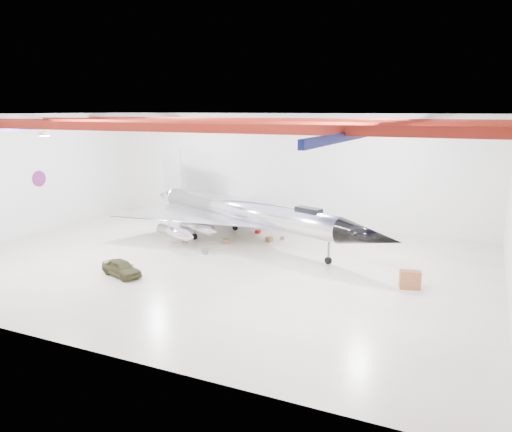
% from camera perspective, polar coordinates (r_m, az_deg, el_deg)
% --- Properties ---
extents(floor, '(40.00, 40.00, 0.00)m').
position_cam_1_polar(floor, '(38.19, -4.71, -5.26)').
color(floor, beige).
rests_on(floor, ground).
extents(wall_back, '(40.00, 0.00, 40.00)m').
position_cam_1_polar(wall_back, '(50.40, 3.61, 5.38)').
color(wall_back, silver).
rests_on(wall_back, floor).
extents(wall_left, '(0.00, 30.00, 30.00)m').
position_cam_1_polar(wall_left, '(49.86, -25.34, 4.17)').
color(wall_left, silver).
rests_on(wall_left, floor).
extents(ceiling, '(40.00, 40.00, 0.00)m').
position_cam_1_polar(ceiling, '(36.47, -5.01, 11.48)').
color(ceiling, '#0A0F38').
rests_on(ceiling, wall_back).
extents(ceiling_structure, '(39.50, 29.50, 1.08)m').
position_cam_1_polar(ceiling_structure, '(36.48, -4.99, 10.42)').
color(ceiling_structure, maroon).
rests_on(ceiling_structure, ceiling).
extents(wall_roundel, '(0.10, 1.50, 1.50)m').
position_cam_1_polar(wall_roundel, '(51.17, -23.55, 3.93)').
color(wall_roundel, '#B21414').
rests_on(wall_roundel, wall_left).
extents(jet_aircraft, '(26.71, 20.23, 7.56)m').
position_cam_1_polar(jet_aircraft, '(43.01, -1.28, 0.16)').
color(jet_aircraft, silver).
rests_on(jet_aircraft, floor).
extents(jeep, '(3.69, 2.37, 1.17)m').
position_cam_1_polar(jeep, '(36.00, -15.12, -5.76)').
color(jeep, '#3D3C1E').
rests_on(jeep, floor).
extents(desk, '(1.45, 1.00, 1.20)m').
position_cam_1_polar(desk, '(33.88, 17.19, -6.98)').
color(desk, brown).
rests_on(desk, floor).
extents(crate_ply, '(0.56, 0.50, 0.33)m').
position_cam_1_polar(crate_ply, '(43.93, -8.07, -2.80)').
color(crate_ply, olive).
rests_on(crate_ply, floor).
extents(toolbox_red, '(0.54, 0.48, 0.32)m').
position_cam_1_polar(toolbox_red, '(46.64, 0.21, -1.82)').
color(toolbox_red, maroon).
rests_on(toolbox_red, floor).
extents(engine_drum, '(0.53, 0.53, 0.44)m').
position_cam_1_polar(engine_drum, '(40.27, -5.83, -4.04)').
color(engine_drum, '#59595B').
rests_on(engine_drum, floor).
extents(parts_bin, '(0.70, 0.65, 0.40)m').
position_cam_1_polar(parts_bin, '(43.77, 1.54, -2.70)').
color(parts_bin, olive).
rests_on(parts_bin, floor).
extents(oil_barrel, '(0.67, 0.60, 0.39)m').
position_cam_1_polar(oil_barrel, '(43.25, -3.40, -2.90)').
color(oil_barrel, olive).
rests_on(oil_barrel, floor).
extents(spares_box, '(0.38, 0.38, 0.33)m').
position_cam_1_polar(spares_box, '(44.39, 3.03, -2.55)').
color(spares_box, '#59595B').
rests_on(spares_box, floor).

